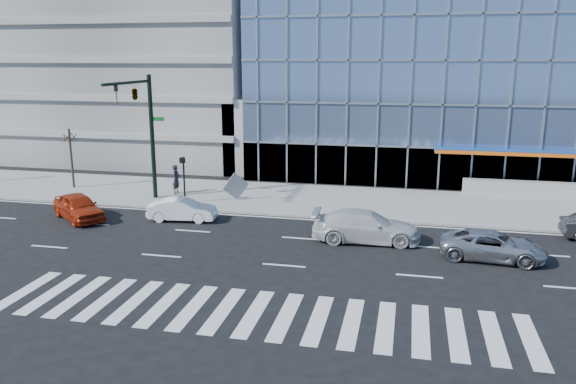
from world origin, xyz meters
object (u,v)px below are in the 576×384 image
(traffic_signal, at_px, (140,108))
(white_suv, at_px, (366,226))
(street_tree_near, at_px, (69,137))
(white_sedan, at_px, (182,210))
(ped_signal_post, at_px, (183,173))
(tilted_panel, at_px, (236,186))
(red_sedan, at_px, (78,207))
(pedestrian, at_px, (176,179))
(silver_suv, at_px, (493,246))

(traffic_signal, bearing_deg, white_suv, -16.69)
(street_tree_near, xyz_separation_m, white_sedan, (10.67, -5.70, -3.13))
(ped_signal_post, height_order, white_suv, ped_signal_post)
(traffic_signal, xyz_separation_m, white_suv, (14.33, -4.30, -5.37))
(street_tree_near, height_order, tilted_panel, street_tree_near)
(red_sedan, bearing_deg, white_suv, -54.40)
(street_tree_near, xyz_separation_m, tilted_panel, (12.44, -1.04, -2.71))
(pedestrian, bearing_deg, tilted_panel, -101.45)
(red_sedan, bearing_deg, ped_signal_post, -11.78)
(red_sedan, xyz_separation_m, pedestrian, (3.23, 6.67, 0.38))
(street_tree_near, height_order, white_suv, street_tree_near)
(ped_signal_post, relative_size, silver_suv, 0.63)
(street_tree_near, distance_m, silver_suv, 28.82)
(silver_suv, bearing_deg, white_sedan, 85.15)
(red_sedan, distance_m, tilted_panel, 9.64)
(pedestrian, bearing_deg, white_suv, -117.48)
(red_sedan, bearing_deg, pedestrian, 11.44)
(white_suv, bearing_deg, traffic_signal, 69.34)
(traffic_signal, xyz_separation_m, red_sedan, (-2.33, -3.81, -5.41))
(silver_suv, bearing_deg, traffic_signal, 79.46)
(silver_suv, distance_m, white_suv, 6.16)
(ped_signal_post, relative_size, tilted_panel, 2.31)
(white_sedan, relative_size, pedestrian, 2.01)
(ped_signal_post, distance_m, white_sedan, 3.67)
(traffic_signal, distance_m, red_sedan, 7.02)
(tilted_panel, bearing_deg, silver_suv, -65.64)
(red_sedan, bearing_deg, street_tree_near, 71.98)
(traffic_signal, distance_m, tilted_panel, 7.69)
(ped_signal_post, bearing_deg, pedestrian, 122.79)
(silver_suv, bearing_deg, red_sedan, 90.37)
(ped_signal_post, relative_size, white_sedan, 0.76)
(white_suv, distance_m, red_sedan, 16.66)
(pedestrian, height_order, tilted_panel, pedestrian)
(silver_suv, height_order, pedestrian, pedestrian)
(tilted_panel, bearing_deg, white_suv, -73.51)
(ped_signal_post, height_order, tilted_panel, ped_signal_post)
(silver_suv, height_order, red_sedan, red_sedan)
(pedestrian, distance_m, tilted_panel, 4.64)
(traffic_signal, height_order, white_sedan, traffic_signal)
(white_sedan, distance_m, pedestrian, 6.29)
(white_sedan, height_order, tilted_panel, tilted_panel)
(ped_signal_post, distance_m, tilted_panel, 3.48)
(traffic_signal, relative_size, silver_suv, 1.67)
(traffic_signal, bearing_deg, tilted_panel, 19.17)
(traffic_signal, bearing_deg, white_sedan, -37.02)
(traffic_signal, xyz_separation_m, ped_signal_post, (2.50, 0.37, -4.02))
(street_tree_near, distance_m, white_suv, 22.72)
(tilted_panel, bearing_deg, red_sedan, 177.63)
(white_suv, xyz_separation_m, tilted_panel, (-8.89, 6.19, 0.27))
(traffic_signal, distance_m, pedestrian, 5.86)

